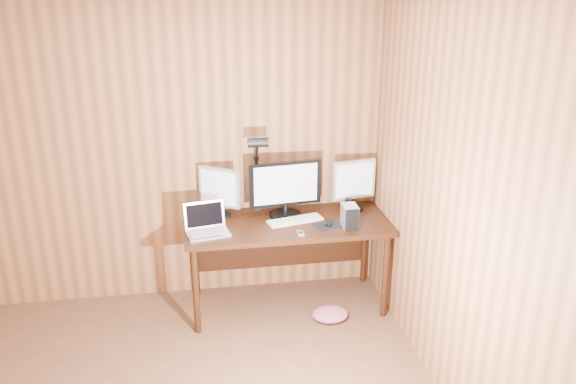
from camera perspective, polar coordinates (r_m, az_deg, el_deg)
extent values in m
plane|color=#965A36|center=(4.60, -12.38, 3.83)|extent=(4.00, 0.00, 4.00)
plane|color=#965A36|center=(3.09, 20.14, -5.05)|extent=(0.00, 4.00, 4.00)
cube|color=black|center=(4.46, -0.10, -3.28)|extent=(1.60, 0.70, 0.04)
cube|color=black|center=(4.87, -0.69, -4.79)|extent=(1.48, 0.02, 0.51)
cylinder|color=black|center=(4.33, -9.35, -9.92)|extent=(0.05, 0.05, 0.71)
cylinder|color=black|center=(4.84, -9.39, -6.53)|extent=(0.05, 0.05, 0.71)
cylinder|color=black|center=(4.54, 9.85, -8.43)|extent=(0.05, 0.05, 0.71)
cylinder|color=black|center=(5.03, 7.77, -5.37)|extent=(0.05, 0.05, 0.71)
cylinder|color=black|center=(4.57, -0.29, -2.30)|extent=(0.26, 0.26, 0.02)
cylinder|color=black|center=(4.55, -0.29, -1.75)|extent=(0.04, 0.04, 0.08)
cube|color=black|center=(4.48, -0.29, 0.87)|extent=(0.59, 0.11, 0.37)
cube|color=white|center=(4.46, -0.21, 0.78)|extent=(0.52, 0.07, 0.31)
cylinder|color=black|center=(4.59, -6.86, -2.38)|extent=(0.17, 0.17, 0.02)
cylinder|color=black|center=(4.57, -6.89, -1.82)|extent=(0.03, 0.03, 0.08)
cube|color=#B8B8BD|center=(4.50, -6.99, 0.51)|extent=(0.32, 0.24, 0.32)
cube|color=white|center=(4.48, -7.13, 0.43)|extent=(0.26, 0.19, 0.27)
cylinder|color=black|center=(4.74, 6.58, -1.62)|extent=(0.18, 0.18, 0.02)
cylinder|color=black|center=(4.72, 6.60, -1.06)|extent=(0.04, 0.04, 0.08)
cube|color=#B8B8BD|center=(4.65, 6.70, 1.27)|extent=(0.37, 0.11, 0.33)
cube|color=white|center=(4.63, 6.82, 1.19)|extent=(0.32, 0.07, 0.28)
cube|color=silver|center=(4.28, -8.13, -4.17)|extent=(0.34, 0.27, 0.02)
cube|color=silver|center=(4.33, -8.50, -2.27)|extent=(0.31, 0.10, 0.20)
cube|color=black|center=(4.33, -8.50, -2.27)|extent=(0.27, 0.08, 0.17)
cube|color=#B2B2B7|center=(4.27, -8.13, -4.05)|extent=(0.28, 0.18, 0.00)
cube|color=white|center=(4.46, 0.71, -2.89)|extent=(0.46, 0.24, 0.02)
cube|color=white|center=(4.46, 0.71, -2.76)|extent=(0.43, 0.21, 0.00)
cube|color=black|center=(4.40, 4.09, -3.40)|extent=(0.24, 0.22, 0.00)
ellipsoid|color=black|center=(4.39, 4.09, -3.16)|extent=(0.07, 0.11, 0.04)
cube|color=silver|center=(4.36, 6.27, -2.45)|extent=(0.11, 0.16, 0.18)
cube|color=black|center=(4.29, 6.53, -2.86)|extent=(0.11, 0.01, 0.17)
cube|color=silver|center=(4.24, 1.28, -4.20)|extent=(0.05, 0.09, 0.01)
cube|color=black|center=(4.24, 1.29, -4.12)|extent=(0.04, 0.05, 0.00)
cylinder|color=black|center=(4.61, 6.12, -1.49)|extent=(0.06, 0.06, 0.13)
cube|color=black|center=(4.72, -3.14, -1.87)|extent=(0.05, 0.06, 0.06)
cylinder|color=black|center=(4.64, -3.19, 0.82)|extent=(0.03, 0.03, 0.45)
sphere|color=black|center=(4.57, -3.24, 3.48)|extent=(0.05, 0.05, 0.05)
cylinder|color=black|center=(4.48, -3.17, 4.28)|extent=(0.02, 0.16, 0.19)
cylinder|color=black|center=(4.37, -3.06, 5.04)|extent=(0.16, 0.07, 0.07)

